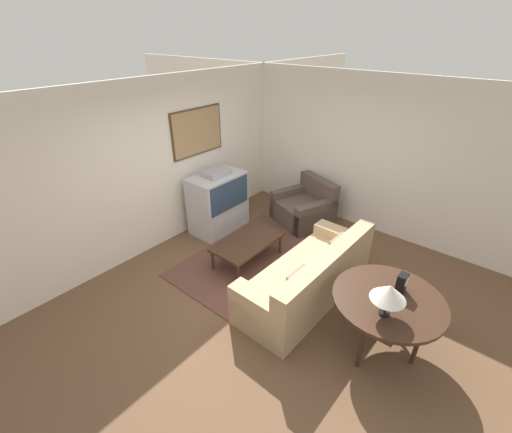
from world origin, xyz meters
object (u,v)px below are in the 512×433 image
(console_table, at_px, (388,303))
(mantel_clock, at_px, (402,283))
(armchair, at_px, (304,208))
(table_lamp, at_px, (389,293))
(couch, at_px, (309,278))
(coffee_table, at_px, (248,243))
(tv, at_px, (218,202))

(console_table, bearing_deg, mantel_clock, -13.06)
(armchair, xyz_separation_m, mantel_clock, (-1.73, -2.33, 0.56))
(armchair, xyz_separation_m, table_lamp, (-2.18, -2.33, 0.73))
(console_table, distance_m, mantel_clock, 0.26)
(couch, distance_m, table_lamp, 1.41)
(table_lamp, bearing_deg, coffee_table, 77.34)
(armchair, height_order, console_table, armchair)
(tv, distance_m, coffee_table, 1.18)
(console_table, bearing_deg, armchair, 49.99)
(coffee_table, distance_m, console_table, 2.31)
(couch, relative_size, console_table, 1.79)
(console_table, relative_size, table_lamp, 3.20)
(tv, distance_m, table_lamp, 3.56)
(coffee_table, bearing_deg, mantel_clock, -91.66)
(table_lamp, bearing_deg, mantel_clock, -0.17)
(table_lamp, height_order, mantel_clock, table_lamp)
(couch, xyz_separation_m, coffee_table, (0.08, 1.17, 0.04))
(tv, relative_size, coffee_table, 1.02)
(couch, bearing_deg, armchair, -144.67)
(console_table, height_order, table_lamp, table_lamp)
(tv, distance_m, couch, 2.33)
(armchair, distance_m, mantel_clock, 2.96)
(tv, relative_size, console_table, 0.95)
(tv, distance_m, mantel_clock, 3.45)
(couch, distance_m, coffee_table, 1.18)
(armchair, relative_size, mantel_clock, 5.16)
(console_table, distance_m, table_lamp, 0.44)
(coffee_table, relative_size, table_lamp, 2.97)
(couch, bearing_deg, console_table, 81.58)
(couch, xyz_separation_m, mantel_clock, (0.01, -1.14, 0.53))
(tv, height_order, couch, tv)
(tv, bearing_deg, couch, -102.86)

